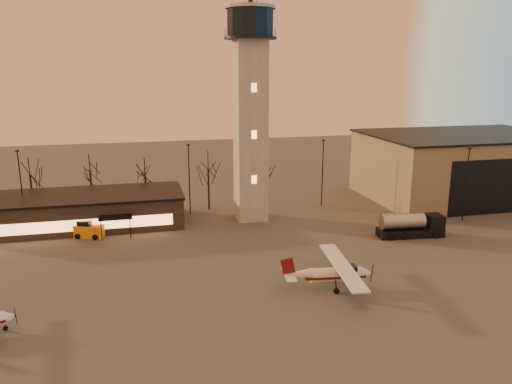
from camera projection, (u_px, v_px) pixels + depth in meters
ground at (332, 321)px, 41.41m from camera, size 220.00×220.00×0.00m
control_tower at (251, 100)px, 65.77m from camera, size 6.80×6.80×32.60m
hangar at (462, 166)px, 80.40m from camera, size 30.60×20.60×10.30m
terminal at (86, 210)px, 66.06m from camera, size 25.40×12.20×4.30m
light_poles at (253, 179)px, 69.46m from camera, size 58.50×12.25×10.14m
tree_row at (147, 169)px, 73.80m from camera, size 37.20×9.20×8.80m
cessna_front at (338, 277)px, 47.45m from camera, size 9.42×11.87×3.26m
fuel_truck at (410, 227)px, 62.01m from camera, size 8.34×3.40×3.01m
service_cart at (89, 231)px, 61.86m from camera, size 3.83×3.12×2.15m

